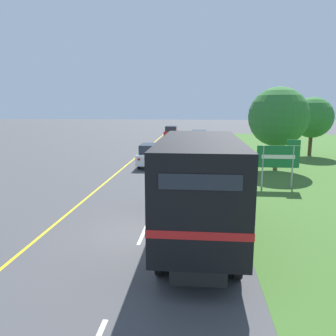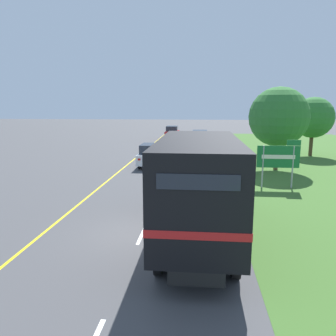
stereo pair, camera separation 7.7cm
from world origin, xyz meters
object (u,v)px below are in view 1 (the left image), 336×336
object	(u,v)px
horse_trailer_truck	(199,184)
lead_car_white	(151,155)
lead_car_blue_ahead	(199,140)
roadside_tree_mid	(312,118)
roadside_tree_near	(278,117)
highway_sign	(279,158)
delineator_post	(251,216)
lead_car_red_ahead	(171,132)

from	to	relation	value
horse_trailer_truck	lead_car_white	distance (m)	14.48
horse_trailer_truck	lead_car_blue_ahead	size ratio (longest dim) A/B	1.96
lead_car_blue_ahead	roadside_tree_mid	bearing A→B (deg)	-19.25
lead_car_blue_ahead	roadside_tree_mid	xyz separation A→B (m)	(10.48, -3.66, 2.55)
roadside_tree_near	highway_sign	bearing A→B (deg)	-101.34
highway_sign	roadside_tree_near	xyz separation A→B (m)	(1.12, 5.59, 2.11)
lead_car_white	highway_sign	world-z (taller)	highway_sign
highway_sign	delineator_post	size ratio (longest dim) A/B	2.94
horse_trailer_truck	lead_car_red_ahead	xyz separation A→B (m)	(-3.88, 35.20, -1.10)
lead_car_red_ahead	roadside_tree_near	size ratio (longest dim) A/B	0.67
lead_car_red_ahead	roadside_tree_mid	distance (m)	20.47
roadside_tree_near	delineator_post	size ratio (longest dim) A/B	6.35
roadside_tree_near	delineator_post	xyz separation A→B (m)	(-3.63, -12.22, -3.38)
lead_car_blue_ahead	highway_sign	world-z (taller)	highway_sign
lead_car_white	lead_car_blue_ahead	bearing A→B (deg)	70.65
roadside_tree_near	delineator_post	distance (m)	13.18
lead_car_white	highway_sign	size ratio (longest dim) A/B	1.40
lead_car_white	highway_sign	xyz separation A→B (m)	(8.25, -6.02, 0.87)
lead_car_blue_ahead	roadside_tree_mid	world-z (taller)	roadside_tree_mid
highway_sign	lead_car_red_ahead	bearing A→B (deg)	107.19
roadside_tree_near	delineator_post	bearing A→B (deg)	-106.56
roadside_tree_mid	highway_sign	bearing A→B (deg)	-114.66
roadside_tree_mid	delineator_post	distance (m)	21.53
horse_trailer_truck	highway_sign	xyz separation A→B (m)	(4.55, 7.93, -0.27)
horse_trailer_truck	delineator_post	world-z (taller)	horse_trailer_truck
lead_car_white	lead_car_red_ahead	world-z (taller)	lead_car_red_ahead
horse_trailer_truck	lead_car_blue_ahead	xyz separation A→B (m)	(0.02, 24.52, -1.01)
lead_car_blue_ahead	delineator_post	xyz separation A→B (m)	(2.03, -23.22, -0.52)
horse_trailer_truck	delineator_post	distance (m)	2.87
lead_car_white	roadside_tree_near	distance (m)	9.84
lead_car_white	lead_car_red_ahead	xyz separation A→B (m)	(-0.19, 21.25, 0.04)
lead_car_blue_ahead	roadside_tree_near	bearing A→B (deg)	-62.77
horse_trailer_truck	roadside_tree_mid	world-z (taller)	roadside_tree_mid
lead_car_red_ahead	roadside_tree_near	distance (m)	23.88
horse_trailer_truck	delineator_post	bearing A→B (deg)	32.58
horse_trailer_truck	lead_car_red_ahead	bearing A→B (deg)	96.29
horse_trailer_truck	delineator_post	size ratio (longest dim) A/B	9.07
lead_car_white	roadside_tree_mid	size ratio (longest dim) A/B	0.71
lead_car_red_ahead	roadside_tree_mid	xyz separation A→B (m)	(14.37, -14.34, 2.64)
delineator_post	roadside_tree_mid	bearing A→B (deg)	66.64
lead_car_red_ahead	roadside_tree_mid	bearing A→B (deg)	-44.93
roadside_tree_near	roadside_tree_mid	distance (m)	8.79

